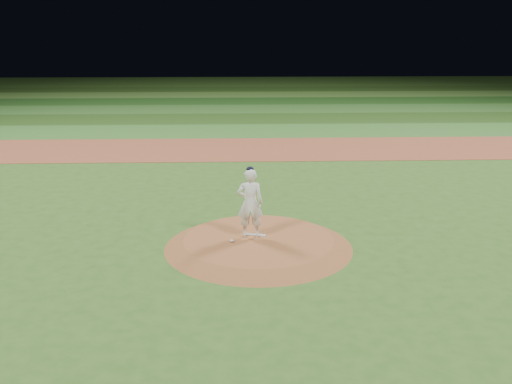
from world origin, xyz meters
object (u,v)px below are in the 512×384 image
Objects in this scene: rosin_bag at (232,241)px; pitcher_on_mound at (250,203)px; pitching_rubber at (256,235)px; pitchers_mound at (259,243)px.

pitcher_on_mound is (0.55, 0.42, 1.01)m from rosin_bag.
rosin_bag is at bearing -128.47° from pitching_rubber.
pitching_rubber is at bearing 36.22° from rosin_bag.
pitcher_on_mound is at bearing 37.89° from rosin_bag.
pitching_rubber is 0.88m from rosin_bag.
pitchers_mound is at bearing 16.04° from rosin_bag.
rosin_bag is 1.22m from pitcher_on_mound.
pitching_rubber is at bearing 103.32° from pitchers_mound.
pitchers_mound is 1.21m from pitcher_on_mound.
rosin_bag reaches higher than pitching_rubber.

